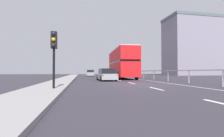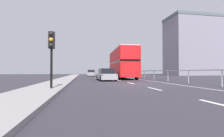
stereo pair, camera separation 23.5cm
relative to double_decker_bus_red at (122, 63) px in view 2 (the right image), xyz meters
name	(u,v)px [view 2 (the right image)]	position (x,y,z in m)	size (l,w,h in m)	color
ground_plane	(135,85)	(-1.61, -10.91, -2.35)	(75.52, 120.00, 0.10)	#2E2A33
near_sidewalk_kerb	(53,84)	(-7.98, -10.91, -2.23)	(2.20, 80.00, 0.14)	gray
lane_paint_markings	(129,79)	(0.43, -2.14, -2.29)	(3.27, 46.00, 0.01)	silver
bridge_side_railing	(149,72)	(3.42, -1.91, -1.35)	(0.10, 42.00, 1.17)	#ABB4B4
distant_building_block	(194,46)	(26.19, 18.63, 6.22)	(15.50, 8.78, 17.01)	gray
double_decker_bus_red	(122,63)	(0.00, 0.00, 0.00)	(2.96, 10.45, 4.29)	red
hatchback_car_near	(106,75)	(-3.19, -5.18, -1.64)	(1.90, 4.46, 1.37)	gray
traffic_signal_pole	(51,46)	(-7.46, -14.55, 0.09)	(0.30, 0.42, 3.01)	black
sedan_car_ahead	(91,73)	(-3.96, 13.26, -1.61)	(1.91, 4.08, 1.42)	gray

